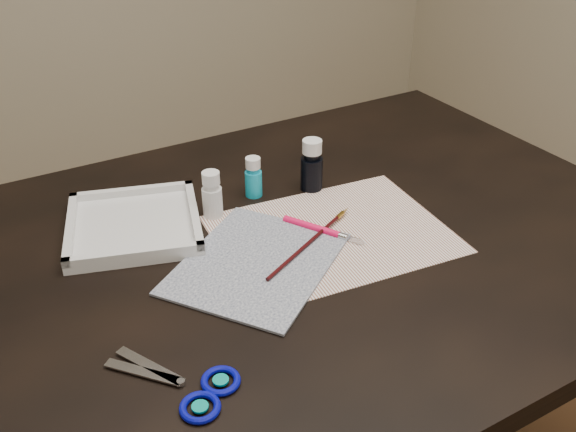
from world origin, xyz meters
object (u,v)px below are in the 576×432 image
scissors (166,381)px  paper (332,234)px  palette_tray (134,224)px  canvas (257,263)px  paint_bottle_navy (312,165)px  paint_bottle_cyan (253,177)px  paint_bottle_white (212,194)px

scissors → paper: bearing=-104.5°
scissors → palette_tray: (0.08, 0.36, 0.01)m
paper → scissors: size_ratio=1.97×
scissors → palette_tray: 0.37m
scissors → palette_tray: size_ratio=0.88×
paper → scissors: scissors is taller
scissors → canvas: bearing=-92.9°
paint_bottle_navy → scissors: (-0.42, -0.34, -0.05)m
paint_bottle_cyan → paper: bearing=-74.0°
paint_bottle_navy → paint_bottle_cyan: bearing=163.0°
paint_bottle_white → paint_bottle_navy: paint_bottle_navy is taller
paper → paint_bottle_navy: (0.05, 0.15, 0.05)m
palette_tray → scissors: bearing=-102.5°
paint_bottle_navy → paper: bearing=-109.1°
paint_bottle_white → paint_bottle_cyan: paint_bottle_white is taller
palette_tray → canvas: bearing=-55.3°
paint_bottle_white → palette_tray: paint_bottle_white is taller
paint_bottle_cyan → paint_bottle_navy: 0.11m
paper → scissors: 0.41m
canvas → paint_bottle_cyan: (0.10, 0.20, 0.04)m
paper → canvas: bearing=-174.6°
paper → palette_tray: palette_tray is taller
paper → canvas: size_ratio=1.41×
paint_bottle_cyan → palette_tray: (-0.23, -0.01, -0.03)m
paint_bottle_cyan → scissors: (-0.31, -0.37, -0.03)m
canvas → paint_bottle_navy: (0.20, 0.17, 0.05)m
paper → paint_bottle_white: 0.22m
paint_bottle_navy → palette_tray: (-0.34, 0.03, -0.04)m
paper → scissors: bearing=-153.5°
paint_bottle_cyan → palette_tray: 0.23m
paint_bottle_navy → scissors: paint_bottle_navy is taller
paper → palette_tray: 0.34m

